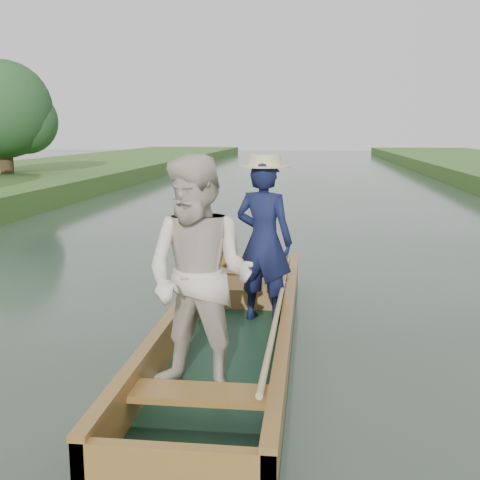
# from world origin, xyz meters

# --- Properties ---
(ground) EXTENTS (120.00, 120.00, 0.00)m
(ground) POSITION_xyz_m (0.00, 0.00, 0.00)
(ground) COLOR #283D30
(ground) RESTS_ON ground
(trees_far) EXTENTS (22.88, 12.99, 4.45)m
(trees_far) POSITION_xyz_m (0.52, 9.49, 2.55)
(trees_far) COLOR #47331E
(trees_far) RESTS_ON ground
(punt) EXTENTS (1.20, 5.00, 1.87)m
(punt) POSITION_xyz_m (0.01, -0.23, 0.65)
(punt) COLOR #12301E
(punt) RESTS_ON ground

